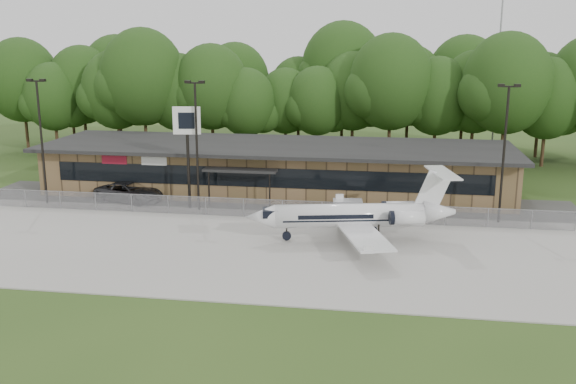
% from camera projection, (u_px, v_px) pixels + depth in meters
% --- Properties ---
extents(ground, '(160.00, 160.00, 0.00)m').
position_uv_depth(ground, '(200.00, 294.00, 34.46)').
color(ground, '#2A4619').
rests_on(ground, ground).
extents(apron, '(64.00, 18.00, 0.08)m').
position_uv_depth(apron, '(235.00, 247.00, 42.13)').
color(apron, '#9E9B93').
rests_on(apron, ground).
extents(parking_lot, '(50.00, 9.00, 0.06)m').
position_uv_depth(parking_lot, '(268.00, 203.00, 53.17)').
color(parking_lot, '#383835').
rests_on(parking_lot, ground).
extents(terminal, '(41.00, 11.65, 4.30)m').
position_uv_depth(terminal, '(277.00, 167.00, 56.92)').
color(terminal, brown).
rests_on(terminal, ground).
extents(fence, '(46.00, 0.04, 1.52)m').
position_uv_depth(fence, '(257.00, 208.00, 48.67)').
color(fence, gray).
rests_on(fence, ground).
extents(treeline, '(72.00, 12.00, 15.00)m').
position_uv_depth(treeline, '(304.00, 91.00, 73.00)').
color(treeline, '#113410').
rests_on(treeline, ground).
extents(radio_mast, '(0.20, 0.20, 25.00)m').
position_uv_depth(radio_mast, '(499.00, 45.00, 74.22)').
color(radio_mast, gray).
rests_on(radio_mast, ground).
extents(light_pole_left, '(1.55, 0.30, 10.23)m').
position_uv_depth(light_pole_left, '(41.00, 132.00, 51.64)').
color(light_pole_left, black).
rests_on(light_pole_left, ground).
extents(light_pole_mid, '(1.55, 0.30, 10.23)m').
position_uv_depth(light_pole_mid, '(197.00, 136.00, 49.65)').
color(light_pole_mid, black).
rests_on(light_pole_mid, ground).
extents(light_pole_right, '(1.55, 0.30, 10.23)m').
position_uv_depth(light_pole_right, '(505.00, 144.00, 46.14)').
color(light_pole_right, black).
rests_on(light_pole_right, ground).
extents(business_jet, '(14.25, 12.81, 4.82)m').
position_uv_depth(business_jet, '(357.00, 216.00, 43.08)').
color(business_jet, silver).
rests_on(business_jet, ground).
extents(suv, '(6.41, 4.16, 1.64)m').
position_uv_depth(suv, '(129.00, 192.00, 53.59)').
color(suv, '#323335').
rests_on(suv, ground).
extents(pole_sign, '(2.16, 0.53, 8.20)m').
position_uv_depth(pole_sign, '(187.00, 131.00, 49.99)').
color(pole_sign, black).
rests_on(pole_sign, ground).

